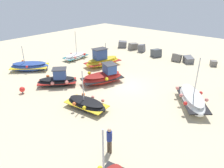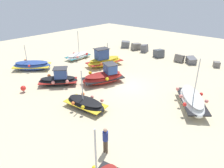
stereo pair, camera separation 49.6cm
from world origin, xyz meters
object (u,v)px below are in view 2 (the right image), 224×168
at_px(fishing_boat_4, 104,60).
at_px(mooring_buoy_1, 58,68).
at_px(fishing_boat_1, 192,100).
at_px(fishing_boat_8, 104,77).
at_px(mooring_buoy_0, 23,88).
at_px(person_walking, 105,139).
at_px(fishing_boat_3, 85,104).
at_px(fishing_boat_9, 78,56).
at_px(fishing_boat_7, 32,65).
at_px(fishing_boat_0, 59,79).

height_order(fishing_boat_4, mooring_buoy_1, fishing_boat_4).
distance_m(fishing_boat_1, fishing_boat_8, 8.48).
bearing_deg(mooring_buoy_1, mooring_buoy_0, -68.08).
relative_size(fishing_boat_1, fishing_boat_8, 1.03).
bearing_deg(person_walking, fishing_boat_8, -144.52).
bearing_deg(fishing_boat_1, fishing_boat_8, 62.15).
relative_size(fishing_boat_3, fishing_boat_4, 0.77).
bearing_deg(mooring_buoy_0, fishing_boat_3, 16.97).
xyz_separation_m(fishing_boat_4, person_walking, (10.31, -10.59, 0.26)).
bearing_deg(mooring_buoy_1, fishing_boat_3, -21.30).
relative_size(fishing_boat_1, fishing_boat_3, 1.26).
bearing_deg(fishing_boat_1, mooring_buoy_0, 85.20).
bearing_deg(fishing_boat_9, fishing_boat_4, 90.88).
bearing_deg(fishing_boat_8, fishing_boat_9, 89.61).
relative_size(fishing_boat_3, person_walking, 2.21).
distance_m(fishing_boat_7, fishing_boat_9, 6.29).
relative_size(fishing_boat_0, person_walking, 2.23).
distance_m(fishing_boat_7, mooring_buoy_1, 3.18).
relative_size(fishing_boat_0, fishing_boat_9, 1.01).
bearing_deg(fishing_boat_4, mooring_buoy_0, 11.10).
distance_m(fishing_boat_1, fishing_boat_9, 16.55).
height_order(fishing_boat_4, person_walking, fishing_boat_4).
xyz_separation_m(fishing_boat_8, mooring_buoy_1, (-6.10, -1.19, -0.28)).
bearing_deg(fishing_boat_8, fishing_boat_3, -130.68).
bearing_deg(fishing_boat_0, fishing_boat_7, 128.35).
bearing_deg(fishing_boat_4, fishing_boat_3, 49.59).
height_order(fishing_boat_3, fishing_boat_9, fishing_boat_9).
relative_size(fishing_boat_0, fishing_boat_8, 0.83).
height_order(fishing_boat_1, fishing_boat_3, fishing_boat_1).
xyz_separation_m(fishing_boat_1, fishing_boat_8, (-8.38, -1.28, 0.07)).
relative_size(fishing_boat_7, mooring_buoy_0, 6.63).
bearing_deg(fishing_boat_4, fishing_boat_1, 92.93).
distance_m(fishing_boat_0, fishing_boat_8, 4.43).
bearing_deg(fishing_boat_0, fishing_boat_3, -60.64).
xyz_separation_m(fishing_boat_0, mooring_buoy_1, (-3.11, 2.08, -0.19)).
height_order(fishing_boat_7, fishing_boat_8, fishing_boat_7).
bearing_deg(fishing_boat_1, fishing_boat_9, 46.28).
xyz_separation_m(fishing_boat_7, mooring_buoy_1, (2.69, 1.70, -0.14)).
xyz_separation_m(fishing_boat_7, fishing_boat_9, (0.76, 6.24, -0.14)).
distance_m(fishing_boat_8, mooring_buoy_1, 6.22).
distance_m(fishing_boat_8, mooring_buoy_0, 7.55).
xyz_separation_m(fishing_boat_8, fishing_boat_9, (-8.04, 3.35, -0.27)).
bearing_deg(fishing_boat_3, person_walking, -35.87).
bearing_deg(fishing_boat_7, fishing_boat_8, -26.43).
bearing_deg(fishing_boat_9, mooring_buoy_1, 20.36).
relative_size(fishing_boat_0, fishing_boat_7, 0.90).
bearing_deg(fishing_boat_9, fishing_boat_0, 34.63).
distance_m(fishing_boat_7, fishing_boat_8, 9.26).
height_order(fishing_boat_4, fishing_boat_9, fishing_boat_9).
bearing_deg(fishing_boat_7, fishing_boat_4, 6.20).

